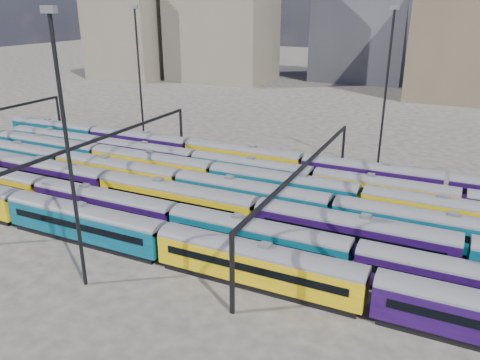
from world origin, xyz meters
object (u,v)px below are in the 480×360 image
at_px(rake_0, 371,287).
at_px(mast_2, 67,147).
at_px(rake_1, 103,202).
at_px(rake_2, 107,183).

height_order(rake_0, mast_2, mast_2).
xyz_separation_m(rake_1, rake_2, (-3.69, 5.00, 0.21)).
bearing_deg(rake_2, rake_0, -14.99).
relative_size(rake_1, mast_2, 5.65).
relative_size(rake_0, rake_1, 0.88).
xyz_separation_m(rake_2, mast_2, (11.40, -17.00, 11.09)).
height_order(rake_2, mast_2, mast_2).
height_order(rake_1, rake_2, rake_2).
distance_m(rake_1, mast_2, 18.20).
bearing_deg(mast_2, rake_1, 122.73).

